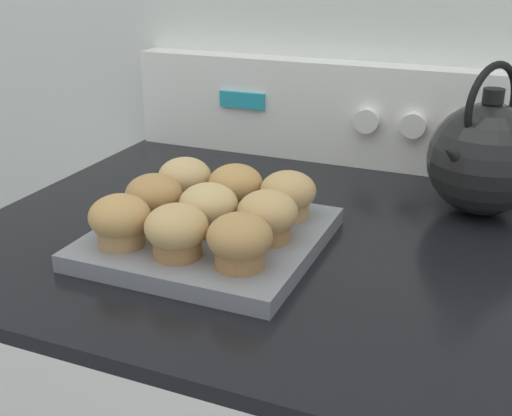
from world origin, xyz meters
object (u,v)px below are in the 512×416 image
Objects in this scene: muffin_r2_c2 at (288,195)px; muffin_r2_c1 at (235,187)px; muffin_r0_c1 at (177,231)px; muffin_r2_c0 at (185,180)px; muffin_r0_c0 at (120,220)px; muffin_r1_c1 at (208,208)px; muffin_r1_c2 at (268,216)px; muffin_pan at (210,238)px; muffin_r0_c2 at (240,241)px; tea_kettle at (484,157)px; muffin_r1_c0 at (154,198)px.

muffin_r2_c1 is at bearing -179.30° from muffin_r2_c2.
muffin_r0_c1 is 1.00× the size of muffin_r2_c0.
muffin_r0_c0 and muffin_r1_c1 have the same top height.
muffin_r0_c1 is at bearing -134.31° from muffin_r1_c2.
muffin_r0_c0 is 0.18m from muffin_r1_c2.
muffin_r1_c1 and muffin_r2_c2 have the same top height.
muffin_r0_c2 is at bearing -44.78° from muffin_pan.
muffin_r0_c0 is 0.16m from muffin_r2_c0.
muffin_r1_c1 and muffin_r1_c2 have the same top height.
muffin_pan is 1.27× the size of tea_kettle.
muffin_r0_c1 is 0.08m from muffin_r0_c2.
muffin_r1_c1 is 0.11m from muffin_r2_c2.
muffin_r1_c1 is (0.08, -0.00, 0.00)m from muffin_r1_c0.
muffin_r1_c0 is 1.00× the size of muffin_r2_c1.
muffin_r2_c2 is 0.29m from tea_kettle.
muffin_r2_c1 is (0.00, 0.08, 0.04)m from muffin_pan.
muffin_pan is at bearing -90.19° from muffin_r2_c1.
muffin_r0_c2 is 1.00× the size of muffin_r2_c0.
muffin_r0_c0 is at bearing -90.67° from muffin_r2_c0.
tea_kettle is at bearing 54.90° from muffin_r0_c2.
muffin_r0_c1 and muffin_r2_c2 have the same top height.
muffin_r0_c2 is at bearing -91.35° from muffin_r1_c2.
muffin_r1_c2 reaches higher than muffin_pan.
muffin_r1_c0 is at bearing 176.95° from muffin_r1_c1.
muffin_r1_c1 is at bearing -132.31° from muffin_r2_c2.
muffin_r1_c0 is 0.16m from muffin_r1_c2.
muffin_r2_c1 is at bearing 116.06° from muffin_r0_c2.
muffin_r0_c0 is at bearing -139.47° from tea_kettle.
muffin_r1_c1 is 0.34× the size of tea_kettle.
muffin_r1_c0 is 0.34× the size of tea_kettle.
tea_kettle reaches higher than muffin_r1_c2.
muffin_r0_c0 is 1.00× the size of muffin_r2_c1.
muffin_r1_c2 and muffin_r2_c1 have the same top height.
tea_kettle reaches higher than muffin_r2_c2.
muffin_r0_c2 and muffin_r2_c0 have the same top height.
muffin_r0_c2 and muffin_r1_c2 have the same top height.
muffin_r1_c2 is 1.00× the size of muffin_r2_c0.
muffin_r2_c1 and muffin_r2_c2 have the same top height.
muffin_r0_c0 is at bearing -89.07° from muffin_r1_c0.
muffin_pan is 0.09m from muffin_r2_c1.
muffin_r0_c0 is at bearing -134.41° from muffin_r2_c2.
muffin_r0_c2 is 1.00× the size of muffin_r1_c1.
muffin_r2_c0 and muffin_r2_c1 have the same top height.
muffin_r0_c2 is 1.00× the size of muffin_r2_c2.
muffin_r1_c2 is at bearing -44.61° from muffin_r2_c1.
muffin_r0_c1 is at bearing -116.06° from muffin_r2_c2.
muffin_r0_c2 is 0.22m from muffin_r2_c0.
muffin_r0_c0 is at bearing -136.56° from muffin_r1_c1.
muffin_r0_c2 and muffin_r1_c0 have the same top height.
muffin_r2_c2 is (0.08, 0.08, 0.04)m from muffin_pan.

